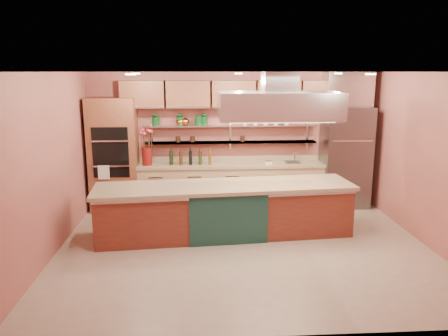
{
  "coord_description": "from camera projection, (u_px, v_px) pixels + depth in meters",
  "views": [
    {
      "loc": [
        -0.74,
        -6.68,
        2.8
      ],
      "look_at": [
        -0.27,
        1.0,
        1.1
      ],
      "focal_mm": 35.0,
      "sensor_mm": 36.0,
      "label": 1
    }
  ],
  "objects": [
    {
      "name": "wall_right",
      "position": [
        430.0,
        161.0,
        7.03
      ],
      "size": [
        0.04,
        5.0,
        2.8
      ],
      "primitive_type": "cube",
      "color": "#A5564E",
      "rests_on": "floor"
    },
    {
      "name": "wall_front",
      "position": [
        271.0,
        213.0,
        4.42
      ],
      "size": [
        6.0,
        0.04,
        2.8
      ],
      "primitive_type": "cube",
      "color": "#A5564E",
      "rests_on": "floor"
    },
    {
      "name": "island",
      "position": [
        225.0,
        210.0,
        7.58
      ],
      "size": [
        4.4,
        1.32,
        0.9
      ],
      "primitive_type": "cube",
      "rotation": [
        0.0,
        0.0,
        0.09
      ],
      "color": "maroon",
      "rests_on": "floor"
    },
    {
      "name": "green_canister",
      "position": [
        199.0,
        121.0,
        9.03
      ],
      "size": [
        0.2,
        0.2,
        0.19
      ],
      "primitive_type": "cylinder",
      "rotation": [
        0.0,
        0.0,
        0.34
      ],
      "color": "#0E4119",
      "rests_on": "wall_shelf_upper"
    },
    {
      "name": "back_counter",
      "position": [
        231.0,
        185.0,
        9.2
      ],
      "size": [
        3.84,
        0.64,
        0.93
      ],
      "primitive_type": "cube",
      "color": "tan",
      "rests_on": "floor"
    },
    {
      "name": "copper_kettle",
      "position": [
        185.0,
        121.0,
        9.02
      ],
      "size": [
        0.2,
        0.2,
        0.16
      ],
      "primitive_type": "ellipsoid",
      "rotation": [
        0.0,
        0.0,
        0.04
      ],
      "color": "orange",
      "rests_on": "wall_shelf_upper"
    },
    {
      "name": "bar_faucet",
      "position": [
        295.0,
        157.0,
        9.2
      ],
      "size": [
        0.04,
        0.04,
        0.23
      ],
      "primitive_type": "cylinder",
      "rotation": [
        0.0,
        0.0,
        0.31
      ],
      "color": "silver",
      "rests_on": "back_counter"
    },
    {
      "name": "kitchen_scale",
      "position": [
        268.0,
        162.0,
        9.09
      ],
      "size": [
        0.15,
        0.12,
        0.08
      ],
      "primitive_type": "cube",
      "rotation": [
        0.0,
        0.0,
        -0.05
      ],
      "color": "silver",
      "rests_on": "back_counter"
    },
    {
      "name": "oil_bottle_cluster",
      "position": [
        191.0,
        157.0,
        8.97
      ],
      "size": [
        0.95,
        0.53,
        0.29
      ],
      "primitive_type": "cube",
      "rotation": [
        0.0,
        0.0,
        -0.31
      ],
      "color": "black",
      "rests_on": "back_counter"
    },
    {
      "name": "wall_left",
      "position": [
        50.0,
        165.0,
        6.68
      ],
      "size": [
        0.04,
        5.0,
        2.8
      ],
      "primitive_type": "cube",
      "color": "#A5564E",
      "rests_on": "floor"
    },
    {
      "name": "refrigerator",
      "position": [
        345.0,
        157.0,
        9.16
      ],
      "size": [
        0.95,
        0.72,
        2.1
      ],
      "primitive_type": "cube",
      "color": "slate",
      "rests_on": "floor"
    },
    {
      "name": "ceiling",
      "position": [
        246.0,
        72.0,
        6.55
      ],
      "size": [
        6.0,
        5.0,
        0.02
      ],
      "primitive_type": "cube",
      "color": "black",
      "rests_on": "wall_back"
    },
    {
      "name": "flower_vase",
      "position": [
        147.0,
        156.0,
        8.91
      ],
      "size": [
        0.23,
        0.23,
        0.36
      ],
      "primitive_type": "cylinder",
      "rotation": [
        0.0,
        0.0,
        -0.14
      ],
      "color": "maroon",
      "rests_on": "back_counter"
    },
    {
      "name": "upper_cabinets",
      "position": [
        233.0,
        94.0,
        8.91
      ],
      "size": [
        4.6,
        0.36,
        0.55
      ],
      "primitive_type": "cube",
      "color": "brown",
      "rests_on": "wall_back"
    },
    {
      "name": "ceiling_downlights",
      "position": [
        245.0,
        74.0,
        6.75
      ],
      "size": [
        4.0,
        2.8,
        0.02
      ],
      "primitive_type": "cube",
      "color": "#FFE5A5",
      "rests_on": "ceiling"
    },
    {
      "name": "oven_stack",
      "position": [
        114.0,
        155.0,
        8.89
      ],
      "size": [
        0.95,
        0.64,
        2.3
      ],
      "primitive_type": "cube",
      "color": "brown",
      "rests_on": "floor"
    },
    {
      "name": "wall_shelf_lower",
      "position": [
        231.0,
        142.0,
        9.17
      ],
      "size": [
        3.6,
        0.26,
        0.03
      ],
      "primitive_type": "cube",
      "color": "silver",
      "rests_on": "wall_back"
    },
    {
      "name": "range_hood",
      "position": [
        279.0,
        106.0,
        7.25
      ],
      "size": [
        2.0,
        1.0,
        0.45
      ],
      "primitive_type": "cube",
      "color": "silver",
      "rests_on": "ceiling"
    },
    {
      "name": "wall_shelf_upper",
      "position": [
        231.0,
        126.0,
        9.1
      ],
      "size": [
        3.6,
        0.26,
        0.03
      ],
      "primitive_type": "cube",
      "color": "silver",
      "rests_on": "wall_back"
    },
    {
      "name": "floor",
      "position": [
        244.0,
        247.0,
        7.16
      ],
      "size": [
        6.0,
        5.0,
        0.02
      ],
      "primitive_type": "cube",
      "color": "tan",
      "rests_on": "ground"
    },
    {
      "name": "wall_back",
      "position": [
        232.0,
        139.0,
        9.29
      ],
      "size": [
        6.0,
        0.04,
        2.8
      ],
      "primitive_type": "cube",
      "color": "#A5564E",
      "rests_on": "floor"
    }
  ]
}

